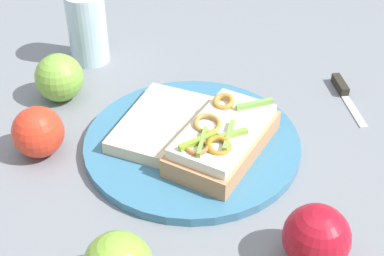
% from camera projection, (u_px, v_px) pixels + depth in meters
% --- Properties ---
extents(ground_plane, '(2.00, 2.00, 0.00)m').
position_uv_depth(ground_plane, '(192.00, 147.00, 0.78)').
color(ground_plane, slate).
rests_on(ground_plane, ground).
extents(plate, '(0.30, 0.30, 0.01)m').
position_uv_depth(plate, '(192.00, 143.00, 0.78)').
color(plate, teal).
rests_on(plate, ground_plane).
extents(sandwich, '(0.11, 0.18, 0.05)m').
position_uv_depth(sandwich, '(223.00, 138.00, 0.74)').
color(sandwich, tan).
rests_on(sandwich, plate).
extents(bread_slice_side, '(0.11, 0.16, 0.02)m').
position_uv_depth(bread_slice_side, '(162.00, 124.00, 0.79)').
color(bread_slice_side, beige).
rests_on(bread_slice_side, plate).
extents(apple_0, '(0.10, 0.10, 0.07)m').
position_uv_depth(apple_0, '(38.00, 132.00, 0.75)').
color(apple_0, red).
rests_on(apple_0, ground_plane).
extents(apple_1, '(0.09, 0.09, 0.07)m').
position_uv_depth(apple_1, '(59.00, 78.00, 0.85)').
color(apple_1, '#77AD3C').
rests_on(apple_1, ground_plane).
extents(apple_3, '(0.10, 0.10, 0.07)m').
position_uv_depth(apple_3, '(316.00, 238.00, 0.60)').
color(apple_3, '#A81121').
rests_on(apple_3, ground_plane).
extents(drinking_glass, '(0.06, 0.06, 0.12)m').
position_uv_depth(drinking_glass, '(87.00, 28.00, 0.93)').
color(drinking_glass, silver).
rests_on(drinking_glass, ground_plane).
extents(knife, '(0.08, 0.12, 0.01)m').
position_uv_depth(knife, '(344.00, 92.00, 0.88)').
color(knife, silver).
rests_on(knife, ground_plane).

